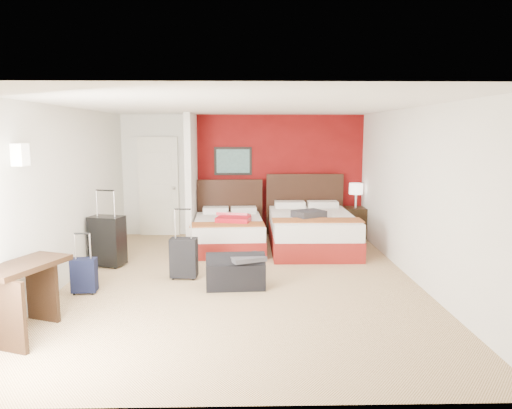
{
  "coord_description": "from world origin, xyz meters",
  "views": [
    {
      "loc": [
        0.05,
        -6.75,
        2.14
      ],
      "look_at": [
        0.22,
        0.8,
        1.0
      ],
      "focal_mm": 33.67,
      "sensor_mm": 36.0,
      "label": 1
    }
  ],
  "objects_px": {
    "desk": "(26,299)",
    "duffel_bag": "(236,273)",
    "red_suitcase_open": "(234,218)",
    "suitcase_charcoal": "(184,259)",
    "nightstand": "(355,222)",
    "bed_right": "(312,232)",
    "suitcase_navy": "(84,277)",
    "table_lamp": "(356,195)",
    "suitcase_black": "(107,242)",
    "bed_left": "(229,234)"
  },
  "relations": [
    {
      "from": "desk",
      "to": "duffel_bag",
      "type": "bearing_deg",
      "value": 55.56
    },
    {
      "from": "red_suitcase_open",
      "to": "suitcase_charcoal",
      "type": "height_order",
      "value": "red_suitcase_open"
    },
    {
      "from": "suitcase_charcoal",
      "to": "nightstand",
      "type": "bearing_deg",
      "value": 45.7
    },
    {
      "from": "red_suitcase_open",
      "to": "bed_right",
      "type": "bearing_deg",
      "value": 12.45
    },
    {
      "from": "duffel_bag",
      "to": "desk",
      "type": "xyz_separation_m",
      "value": [
        -2.18,
        -1.53,
        0.19
      ]
    },
    {
      "from": "desk",
      "to": "suitcase_navy",
      "type": "bearing_deg",
      "value": 103.52
    },
    {
      "from": "nightstand",
      "to": "table_lamp",
      "type": "xyz_separation_m",
      "value": [
        0.0,
        0.0,
        0.56
      ]
    },
    {
      "from": "suitcase_charcoal",
      "to": "desk",
      "type": "distance_m",
      "value": 2.42
    },
    {
      "from": "red_suitcase_open",
      "to": "suitcase_black",
      "type": "bearing_deg",
      "value": -139.48
    },
    {
      "from": "bed_left",
      "to": "suitcase_navy",
      "type": "bearing_deg",
      "value": -129.13
    },
    {
      "from": "suitcase_charcoal",
      "to": "desk",
      "type": "relative_size",
      "value": 0.6
    },
    {
      "from": "red_suitcase_open",
      "to": "duffel_bag",
      "type": "bearing_deg",
      "value": -75.84
    },
    {
      "from": "suitcase_charcoal",
      "to": "duffel_bag",
      "type": "relative_size",
      "value": 0.71
    },
    {
      "from": "suitcase_black",
      "to": "duffel_bag",
      "type": "xyz_separation_m",
      "value": [
        2.08,
        -1.13,
        -0.19
      ]
    },
    {
      "from": "suitcase_navy",
      "to": "duffel_bag",
      "type": "height_order",
      "value": "suitcase_navy"
    },
    {
      "from": "table_lamp",
      "to": "suitcase_charcoal",
      "type": "distance_m",
      "value": 4.24
    },
    {
      "from": "bed_right",
      "to": "red_suitcase_open",
      "type": "distance_m",
      "value": 1.46
    },
    {
      "from": "suitcase_charcoal",
      "to": "duffel_bag",
      "type": "distance_m",
      "value": 0.89
    },
    {
      "from": "bed_right",
      "to": "duffel_bag",
      "type": "height_order",
      "value": "bed_right"
    },
    {
      "from": "suitcase_black",
      "to": "table_lamp",
      "type": "bearing_deg",
      "value": 41.23
    },
    {
      "from": "suitcase_charcoal",
      "to": "suitcase_black",
      "type": "bearing_deg",
      "value": 156.77
    },
    {
      "from": "bed_left",
      "to": "nightstand",
      "type": "distance_m",
      "value": 2.72
    },
    {
      "from": "suitcase_navy",
      "to": "desk",
      "type": "xyz_separation_m",
      "value": [
        -0.16,
        -1.33,
        0.17
      ]
    },
    {
      "from": "bed_right",
      "to": "suitcase_black",
      "type": "relative_size",
      "value": 2.74
    },
    {
      "from": "bed_left",
      "to": "suitcase_black",
      "type": "bearing_deg",
      "value": -151.09
    },
    {
      "from": "bed_right",
      "to": "suitcase_black",
      "type": "xyz_separation_m",
      "value": [
        -3.44,
        -1.09,
        0.07
      ]
    },
    {
      "from": "red_suitcase_open",
      "to": "table_lamp",
      "type": "xyz_separation_m",
      "value": [
        2.47,
        1.0,
        0.27
      ]
    },
    {
      "from": "bed_left",
      "to": "desk",
      "type": "height_order",
      "value": "desk"
    },
    {
      "from": "bed_right",
      "to": "duffel_bag",
      "type": "distance_m",
      "value": 2.6
    },
    {
      "from": "suitcase_charcoal",
      "to": "desk",
      "type": "bearing_deg",
      "value": -121.12
    },
    {
      "from": "bed_right",
      "to": "table_lamp",
      "type": "relative_size",
      "value": 4.33
    },
    {
      "from": "suitcase_navy",
      "to": "red_suitcase_open",
      "type": "bearing_deg",
      "value": 47.68
    },
    {
      "from": "desk",
      "to": "nightstand",
      "type": "bearing_deg",
      "value": 66.51
    },
    {
      "from": "desk",
      "to": "red_suitcase_open",
      "type": "bearing_deg",
      "value": 81.13
    },
    {
      "from": "bed_left",
      "to": "nightstand",
      "type": "relative_size",
      "value": 2.93
    },
    {
      "from": "nightstand",
      "to": "duffel_bag",
      "type": "xyz_separation_m",
      "value": [
        -2.4,
        -3.21,
        -0.1
      ]
    },
    {
      "from": "bed_right",
      "to": "duffel_bag",
      "type": "relative_size",
      "value": 2.67
    },
    {
      "from": "bed_right",
      "to": "suitcase_navy",
      "type": "relative_size",
      "value": 4.81
    },
    {
      "from": "bed_right",
      "to": "table_lamp",
      "type": "distance_m",
      "value": 1.53
    },
    {
      "from": "table_lamp",
      "to": "suitcase_navy",
      "type": "xyz_separation_m",
      "value": [
        -4.41,
        -3.41,
        -0.64
      ]
    },
    {
      "from": "table_lamp",
      "to": "suitcase_black",
      "type": "relative_size",
      "value": 0.63
    },
    {
      "from": "bed_left",
      "to": "suitcase_charcoal",
      "type": "xyz_separation_m",
      "value": [
        -0.59,
        -1.87,
        0.02
      ]
    },
    {
      "from": "red_suitcase_open",
      "to": "duffel_bag",
      "type": "xyz_separation_m",
      "value": [
        0.08,
        -2.21,
        -0.39
      ]
    },
    {
      "from": "bed_left",
      "to": "suitcase_black",
      "type": "xyz_separation_m",
      "value": [
        -1.9,
        -1.18,
        0.12
      ]
    },
    {
      "from": "suitcase_navy",
      "to": "duffel_bag",
      "type": "bearing_deg",
      "value": 2.27
    },
    {
      "from": "bed_right",
      "to": "suitcase_charcoal",
      "type": "height_order",
      "value": "bed_right"
    },
    {
      "from": "nightstand",
      "to": "table_lamp",
      "type": "height_order",
      "value": "table_lamp"
    },
    {
      "from": "suitcase_charcoal",
      "to": "desk",
      "type": "xyz_separation_m",
      "value": [
        -1.41,
        -1.97,
        0.11
      ]
    },
    {
      "from": "desk",
      "to": "bed_right",
      "type": "bearing_deg",
      "value": 67.08
    },
    {
      "from": "table_lamp",
      "to": "suitcase_black",
      "type": "height_order",
      "value": "table_lamp"
    }
  ]
}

